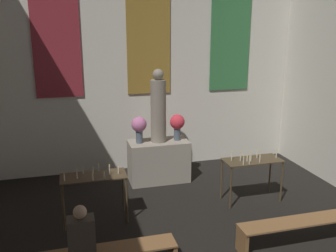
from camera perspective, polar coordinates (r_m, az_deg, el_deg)
The scene contains 9 objects.
wall_back at distance 8.85m, azimuth -3.08°, elevation 11.94°, with size 7.48×0.16×5.76m.
altar at distance 8.41m, azimuth -1.43°, elevation -5.35°, with size 1.32×0.66×0.92m.
statue at distance 8.07m, azimuth -1.48°, elevation 2.68°, with size 0.34×0.34×1.59m.
flower_vase_left at distance 8.07m, azimuth -4.43°, elevation -0.04°, with size 0.33×0.33×0.58m.
flower_vase_right at distance 8.26m, azimuth 1.42°, elevation 0.37°, with size 0.33×0.33×0.58m.
candle_rack_left at distance 6.74m, azimuth -11.25°, elevation -8.37°, with size 1.14×0.50×1.06m.
candle_rack_right at distance 7.53m, azimuth 12.70°, elevation -5.90°, with size 1.14×0.50×1.06m.
pew_back_right at distance 6.57m, azimuth 20.93°, elevation -13.83°, with size 2.44×0.36×0.43m.
person_seated at distance 5.29m, azimuth -13.07°, elevation -15.61°, with size 0.36×0.24×0.70m.
Camera 1 is at (-1.85, 1.81, 3.39)m, focal length 40.00 mm.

